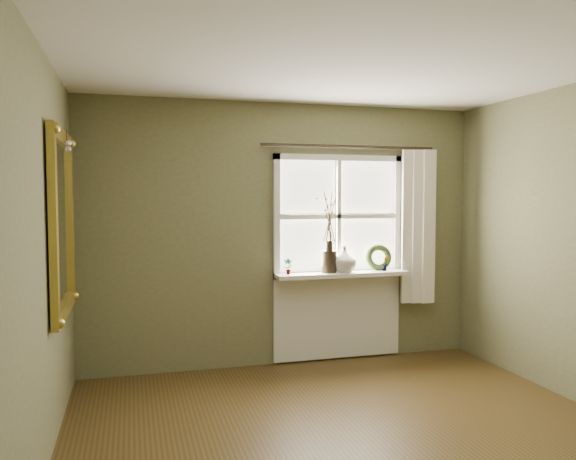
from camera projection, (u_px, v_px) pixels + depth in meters
The scene contains 14 objects.
ceiling at pixel (386, 42), 3.34m from camera, with size 4.50×4.50×0.00m, color silver.
wall_back at pixel (284, 234), 5.63m from camera, with size 4.00×0.10×2.60m, color #686845.
wall_left at pixel (17, 271), 2.87m from camera, with size 0.10×4.50×2.60m, color #686845.
window_frame at pixel (338, 216), 5.70m from camera, with size 1.36×0.06×1.24m.
window_sill at pixel (342, 274), 5.63m from camera, with size 1.36×0.26×0.04m, color white.
window_apron at pixel (338, 315), 5.76m from camera, with size 1.36×0.04×0.88m, color white.
dark_jug at pixel (329, 262), 5.59m from camera, with size 0.15×0.15×0.22m, color black.
cream_vase at pixel (344, 259), 5.63m from camera, with size 0.25×0.25×0.26m, color beige.
wreath at pixel (378, 260), 5.78m from camera, with size 0.27×0.27×0.07m, color #30411D.
potted_plant_left at pixel (288, 266), 5.48m from camera, with size 0.08×0.06×0.16m, color #30411D.
potted_plant_right at pixel (385, 263), 5.76m from camera, with size 0.08×0.07×0.15m, color #30411D.
curtain at pixel (417, 227), 5.84m from camera, with size 0.36×0.12×1.59m, color white.
curtain_rod at pixel (350, 147), 5.63m from camera, with size 0.03×0.03×1.84m, color black.
gilt_mirror at pixel (62, 223), 4.07m from camera, with size 0.10×1.13×1.35m.
Camera 1 is at (-1.48, -3.12, 1.68)m, focal length 35.00 mm.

